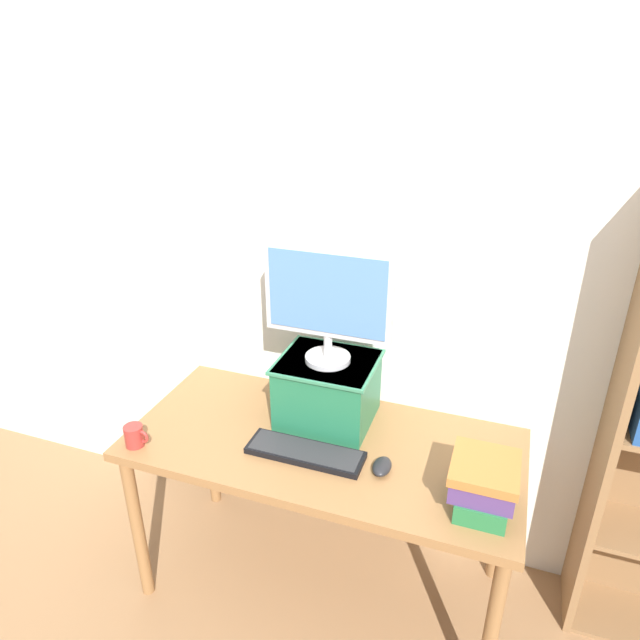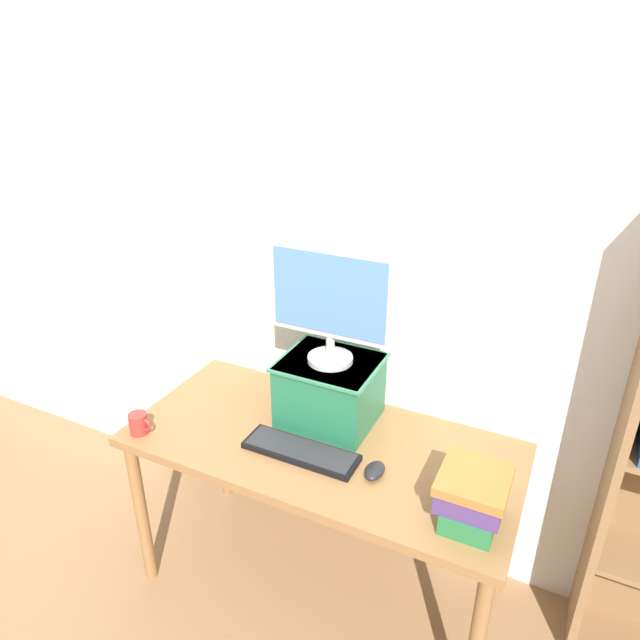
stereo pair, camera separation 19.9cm
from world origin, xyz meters
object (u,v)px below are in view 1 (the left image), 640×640
Objects in this scene: keyboard at (305,452)px; coffee_mug at (135,436)px; computer_monitor at (328,299)px; book_stack at (483,484)px; computer_mouse at (382,466)px; riser_box at (328,389)px; desk at (323,458)px.

coffee_mug reaches higher than keyboard.
book_stack is at bearing -24.96° from computer_monitor.
coffee_mug is at bearing -169.26° from computer_mouse.
riser_box is 0.38m from computer_mouse.
computer_monitor reaches higher than computer_mouse.
computer_monitor is at bearing 33.31° from coffee_mug.
keyboard is (-0.03, -0.10, 0.09)m from desk.
keyboard is 4.38× the size of coffee_mug.
computer_monitor is 0.56m from keyboard.
riser_box is 0.38m from computer_monitor.
computer_mouse is at bearing -39.70° from riser_box.
computer_mouse is at bearing -19.63° from desk.
computer_mouse is (0.25, -0.09, 0.10)m from desk.
keyboard is 0.63m from coffee_mug.
book_stack reaches higher than coffee_mug.
riser_box reaches higher than computer_mouse.
desk is 3.94× the size of riser_box.
riser_box reaches higher than book_stack.
keyboard is 0.28m from computer_mouse.
computer_mouse reaches higher than desk.
riser_box reaches higher than keyboard.
computer_mouse reaches higher than keyboard.
computer_mouse is at bearing 2.44° from keyboard.
computer_monitor is 2.10× the size of book_stack.
book_stack is (0.62, -0.29, -0.43)m from computer_monitor.
keyboard is (0.00, -0.24, -0.50)m from computer_monitor.
riser_box is at bearing 103.03° from desk.
desk is 3.42× the size of keyboard.
computer_mouse is at bearing -39.52° from computer_monitor.
riser_box is 3.80× the size of coffee_mug.
keyboard is at bearing -89.89° from riser_box.
computer_monitor is 1.12× the size of keyboard.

